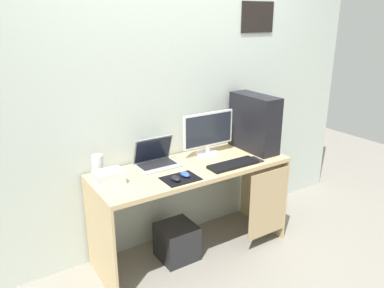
% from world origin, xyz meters
% --- Properties ---
extents(ground_plane, '(8.00, 8.00, 0.00)m').
position_xyz_m(ground_plane, '(0.00, 0.00, 0.00)').
color(ground_plane, gray).
extents(wall_back, '(4.00, 0.05, 2.60)m').
position_xyz_m(wall_back, '(0.00, 0.33, 1.30)').
color(wall_back, beige).
rests_on(wall_back, ground_plane).
extents(desk, '(1.57, 0.58, 0.77)m').
position_xyz_m(desk, '(0.02, -0.01, 0.62)').
color(desk, tan).
rests_on(desk, ground_plane).
extents(pc_tower, '(0.18, 0.47, 0.48)m').
position_xyz_m(pc_tower, '(0.66, 0.03, 1.01)').
color(pc_tower, black).
rests_on(pc_tower, desk).
extents(monitor, '(0.48, 0.20, 0.36)m').
position_xyz_m(monitor, '(0.26, 0.15, 0.95)').
color(monitor, white).
rests_on(monitor, desk).
extents(laptop, '(0.32, 0.23, 0.22)m').
position_xyz_m(laptop, '(-0.23, 0.16, 0.82)').
color(laptop, '#9EA3A8').
rests_on(laptop, desk).
extents(speaker, '(0.08, 0.08, 0.17)m').
position_xyz_m(speaker, '(-0.69, 0.19, 0.85)').
color(speaker, silver).
rests_on(speaker, desk).
extents(projector, '(0.20, 0.14, 0.10)m').
position_xyz_m(projector, '(-0.67, 0.03, 0.82)').
color(projector, silver).
rests_on(projector, desk).
extents(keyboard, '(0.42, 0.14, 0.02)m').
position_xyz_m(keyboard, '(0.27, -0.18, 0.78)').
color(keyboard, black).
rests_on(keyboard, desk).
extents(mousepad, '(0.26, 0.20, 0.00)m').
position_xyz_m(mousepad, '(-0.21, -0.17, 0.77)').
color(mousepad, black).
rests_on(mousepad, desk).
extents(mouse_left, '(0.06, 0.10, 0.03)m').
position_xyz_m(mouse_left, '(-0.16, -0.16, 0.79)').
color(mouse_left, '#2D51B2').
rests_on(mouse_left, mousepad).
extents(mouse_right, '(0.06, 0.10, 0.03)m').
position_xyz_m(mouse_right, '(-0.26, -0.18, 0.79)').
color(mouse_right, black).
rests_on(mouse_right, mousepad).
extents(cell_phone, '(0.07, 0.13, 0.01)m').
position_xyz_m(cell_phone, '(0.50, -0.18, 0.78)').
color(cell_phone, '#232326').
rests_on(cell_phone, desk).
extents(subwoofer, '(0.29, 0.29, 0.29)m').
position_xyz_m(subwoofer, '(-0.15, -0.01, 0.15)').
color(subwoofer, '#232326').
rests_on(subwoofer, ground_plane).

